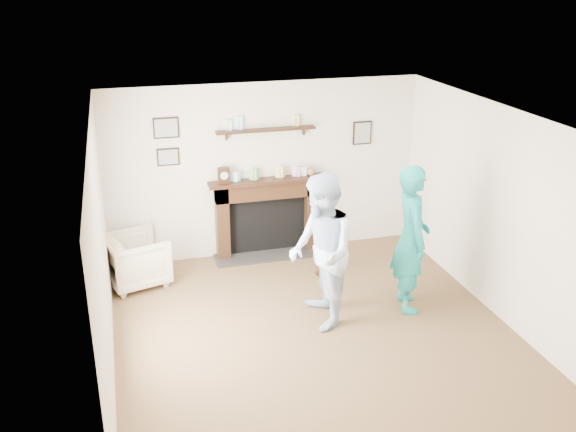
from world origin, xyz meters
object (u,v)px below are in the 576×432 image
object	(u,v)px
armchair	(139,283)
pedestal_table	(326,231)
man	(320,322)
woman	(406,306)

from	to	relation	value
armchair	pedestal_table	distance (m)	2.61
man	woman	bearing A→B (deg)	98.42
woman	pedestal_table	bearing A→B (deg)	42.45
woman	man	bearing A→B (deg)	104.90
armchair	man	xyz separation A→B (m)	(2.03, -1.59, 0.00)
man	woman	world-z (taller)	same
man	pedestal_table	distance (m)	1.44
armchair	man	distance (m)	2.58
armchair	pedestal_table	bearing A→B (deg)	-115.24
woman	pedestal_table	size ratio (longest dim) A/B	1.75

